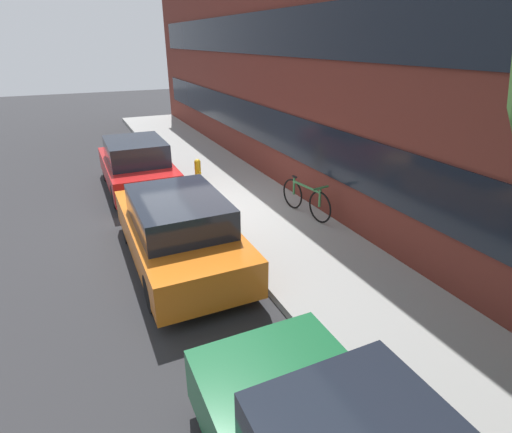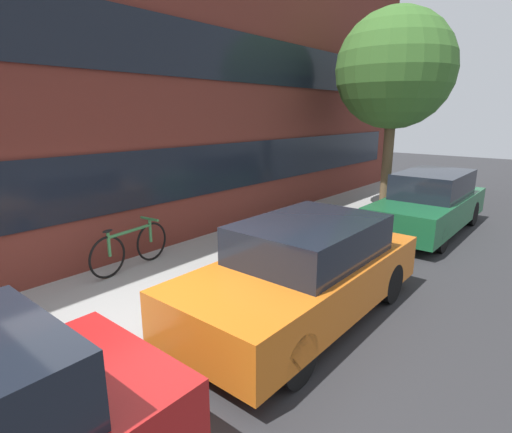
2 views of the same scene
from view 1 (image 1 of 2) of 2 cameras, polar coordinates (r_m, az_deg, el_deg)
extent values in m
plane|color=#2B2B2D|center=(9.87, -7.67, -0.02)|extent=(56.00, 56.00, 0.00)
cube|color=gray|center=(10.27, -0.59, 1.61)|extent=(28.00, 2.67, 0.14)
cube|color=maroon|center=(10.36, 9.11, 22.49)|extent=(28.00, 0.90, 7.52)
cube|color=black|center=(10.37, 6.14, 10.88)|extent=(25.76, 0.04, 1.10)
cube|color=black|center=(10.11, 6.81, 24.71)|extent=(25.76, 0.04, 1.10)
cube|color=#AD1919|center=(11.95, -16.59, 6.29)|extent=(3.87, 1.71, 0.64)
cube|color=black|center=(11.64, -16.82, 8.97)|extent=(2.01, 1.51, 0.60)
cylinder|color=black|center=(13.09, -20.64, 6.14)|extent=(0.62, 0.18, 0.62)
cylinder|color=black|center=(13.26, -14.06, 7.19)|extent=(0.62, 0.18, 0.62)
cylinder|color=black|center=(10.81, -19.38, 2.74)|extent=(0.62, 0.18, 0.62)
cylinder|color=black|center=(11.02, -11.51, 4.04)|extent=(0.62, 0.18, 0.62)
cube|color=#D16619|center=(7.73, -11.02, -2.73)|extent=(4.18, 1.75, 0.66)
cube|color=black|center=(7.33, -11.05, 0.88)|extent=(2.17, 1.54, 0.53)
cylinder|color=black|center=(8.89, -17.89, -1.63)|extent=(0.63, 0.18, 0.63)
cylinder|color=black|center=(9.14, -8.21, 0.08)|extent=(0.63, 0.18, 0.63)
cylinder|color=black|center=(6.62, -14.62, -10.50)|extent=(0.63, 0.18, 0.63)
cylinder|color=black|center=(6.97, -1.84, -7.76)|extent=(0.63, 0.18, 0.63)
cylinder|color=black|center=(4.95, 12.22, -24.28)|extent=(0.64, 0.18, 0.64)
cylinder|color=gold|center=(11.83, -8.21, 4.89)|extent=(0.26, 0.26, 0.04)
cylinder|color=gold|center=(11.74, -8.29, 6.24)|extent=(0.18, 0.18, 0.54)
sphere|color=gold|center=(11.65, -8.38, 7.68)|extent=(0.19, 0.19, 0.19)
cylinder|color=gold|center=(11.87, -8.53, 6.69)|extent=(0.14, 0.07, 0.07)
cylinder|color=gold|center=(11.57, -8.07, 6.28)|extent=(0.14, 0.07, 0.07)
torus|color=black|center=(9.13, 9.11, 1.35)|extent=(0.74, 0.14, 0.74)
torus|color=black|center=(9.85, 5.23, 3.26)|extent=(0.74, 0.14, 0.74)
cylinder|color=#33723F|center=(9.37, 7.20, 4.23)|extent=(0.96, 0.19, 0.06)
cylinder|color=#33723F|center=(9.74, 5.46, 4.33)|extent=(0.06, 0.06, 0.42)
cylinder|color=#33723F|center=(9.07, 9.11, 2.61)|extent=(0.06, 0.06, 0.42)
ellipsoid|color=black|center=(9.66, 5.52, 5.67)|extent=(0.21, 0.11, 0.05)
cylinder|color=#33723F|center=(8.98, 9.21, 4.04)|extent=(0.11, 0.44, 0.05)
camera|label=2|loc=(11.39, -32.73, 14.79)|focal=28.00mm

